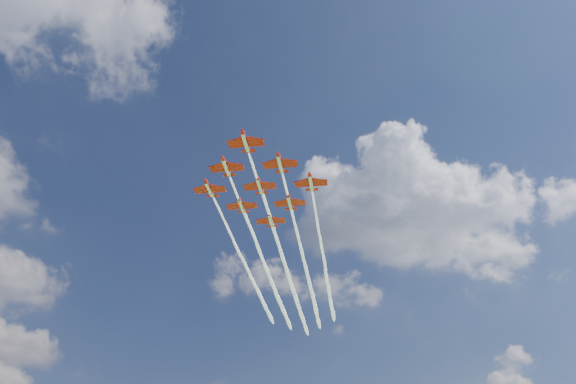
# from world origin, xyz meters

# --- Properties ---
(jet_lead) EXTENTS (92.03, 93.79, 2.61)m
(jet_lead) POSITION_xyz_m (27.79, 28.07, 84.60)
(jet_lead) COLOR #B4140A
(jet_row2_port) EXTENTS (92.03, 93.79, 2.61)m
(jet_row2_port) POSITION_xyz_m (40.18, 30.51, 84.60)
(jet_row2_port) COLOR #B4140A
(jet_row2_starb) EXTENTS (92.03, 93.79, 2.61)m
(jet_row2_starb) POSITION_xyz_m (29.99, 40.50, 84.60)
(jet_row2_starb) COLOR #B4140A
(jet_row3_port) EXTENTS (92.03, 93.79, 2.61)m
(jet_row3_port) POSITION_xyz_m (52.56, 32.95, 84.60)
(jet_row3_port) COLOR #B4140A
(jet_row3_centre) EXTENTS (92.03, 93.79, 2.61)m
(jet_row3_centre) POSITION_xyz_m (42.38, 42.94, 84.60)
(jet_row3_centre) COLOR #B4140A
(jet_row3_starb) EXTENTS (92.03, 93.79, 2.61)m
(jet_row3_starb) POSITION_xyz_m (32.19, 52.93, 84.60)
(jet_row3_starb) COLOR #B4140A
(jet_row4_port) EXTENTS (92.03, 93.79, 2.61)m
(jet_row4_port) POSITION_xyz_m (54.76, 45.38, 84.60)
(jet_row4_port) COLOR #B4140A
(jet_row4_starb) EXTENTS (92.03, 93.79, 2.61)m
(jet_row4_starb) POSITION_xyz_m (44.57, 55.37, 84.60)
(jet_row4_starb) COLOR #B4140A
(jet_tail) EXTENTS (92.03, 93.79, 2.61)m
(jet_tail) POSITION_xyz_m (56.96, 57.81, 84.60)
(jet_tail) COLOR #B4140A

